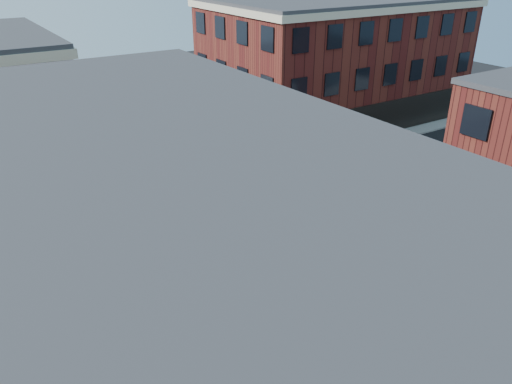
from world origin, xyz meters
The scene contains 8 objects.
ground centered at (0.00, 0.00, 0.00)m, with size 120.00×120.00×0.00m, color black.
sidewalk_ne centered at (21.00, 21.00, 0.07)m, with size 30.00×30.00×0.15m, color gray.
building_ne centered at (20.50, 16.00, 6.00)m, with size 25.00×16.00×12.00m, color #421210.
tree_near centered at (7.56, 9.98, 3.16)m, with size 2.69×2.69×4.49m.
tree_far centered at (7.56, 15.98, 2.87)m, with size 2.43×2.43×4.07m.
signal_pole centered at (-6.72, -6.68, 2.86)m, with size 1.29×1.24×4.60m.
box_truck centered at (14.27, -3.52, 1.71)m, with size 7.42×2.93×3.29m.
traffic_cone centered at (-5.61, -3.99, 0.38)m, with size 0.46×0.46×0.79m.
Camera 1 is at (-15.43, -24.83, 16.47)m, focal length 35.00 mm.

